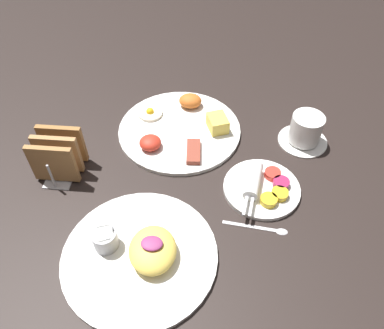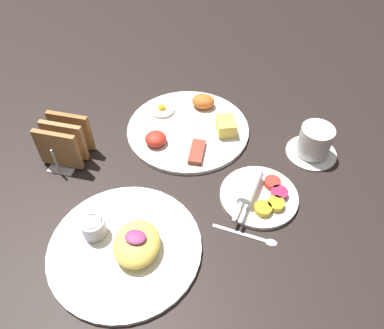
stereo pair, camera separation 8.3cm
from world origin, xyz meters
name	(u,v)px [view 1 (the left image)]	position (x,y,z in m)	size (l,w,h in m)	color
ground_plane	(164,177)	(0.00, 0.00, 0.00)	(3.00, 3.00, 0.00)	black
plate_breakfast	(181,128)	(0.02, 0.16, 0.01)	(0.31, 0.31, 0.05)	white
plate_condiments	(262,187)	(0.22, -0.02, 0.01)	(0.17, 0.18, 0.04)	white
plate_foreground	(141,253)	(-0.02, -0.20, 0.01)	(0.30, 0.30, 0.06)	white
toast_rack	(59,155)	(-0.23, 0.00, 0.05)	(0.10, 0.12, 0.10)	#B7B7BC
coffee_cup	(305,131)	(0.33, 0.14, 0.04)	(0.12, 0.12, 0.08)	white
teaspoon	(266,228)	(0.22, -0.12, 0.00)	(0.13, 0.02, 0.01)	silver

